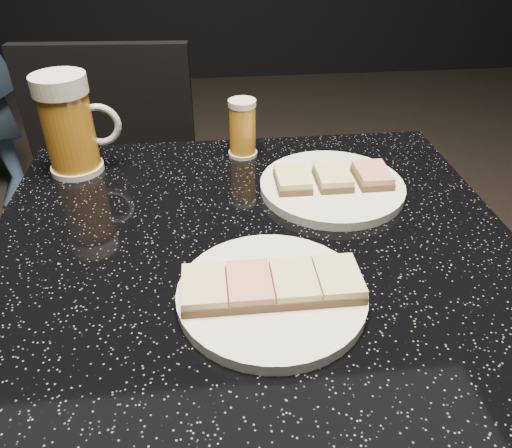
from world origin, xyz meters
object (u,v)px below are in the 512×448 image
Objects in this scene: plate_large at (272,295)px; chair at (114,216)px; table at (256,380)px; beer_mug at (70,125)px; plate_small at (332,187)px; beer_tumbler at (243,128)px.

chair is at bearing 116.43° from plate_large.
plate_large is at bearing -83.38° from table.
table is 4.75× the size of beer_mug.
beer_mug is 0.18× the size of chair.
beer_mug is 0.41m from chair.
plate_small is (0.12, 0.23, 0.00)m from plate_large.
beer_mug reaches higher than plate_small.
table is 0.87× the size of chair.
beer_mug reaches higher than table.
beer_tumbler is (-0.00, 0.37, 0.04)m from plate_large.
plate_large is 2.18× the size of beer_tumbler.
beer_mug is at bearing 135.57° from table.
table is (-0.13, -0.15, -0.25)m from plate_small.
plate_large is at bearing -89.73° from beer_tumbler.
beer_tumbler is at bearing 88.49° from table.
plate_large reaches higher than table.
plate_small is at bearing 61.86° from plate_large.
beer_tumbler is at bearing 5.82° from beer_mug.
beer_mug reaches higher than beer_tumbler.
chair reaches higher than plate_small.
beer_tumbler is (0.27, 0.03, -0.03)m from beer_mug.
chair is (-0.41, 0.35, -0.26)m from plate_small.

